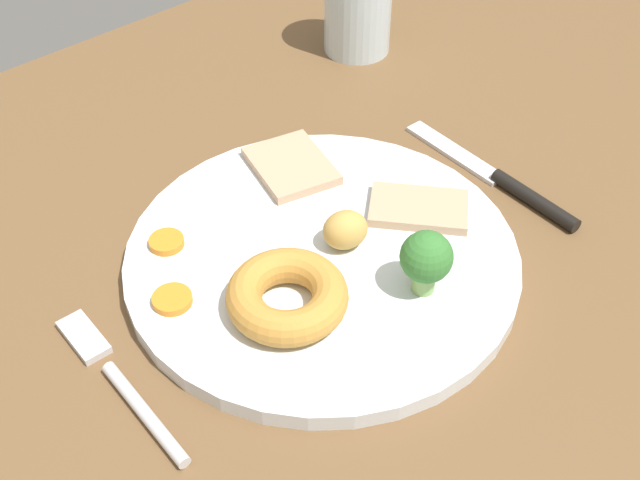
{
  "coord_description": "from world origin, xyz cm",
  "views": [
    {
      "loc": [
        -29.14,
        -32.69,
        47.57
      ],
      "look_at": [
        0.0,
        0.24,
        6.0
      ],
      "focal_mm": 45.58,
      "sensor_mm": 36.0,
      "label": 1
    }
  ],
  "objects_px": {
    "meat_slice_under": "(419,208)",
    "knife": "(504,182)",
    "roast_potato_left": "(345,230)",
    "carrot_coin_front": "(167,242)",
    "fork": "(118,380)",
    "broccoli_floret": "(426,259)",
    "dinner_plate": "(320,256)",
    "water_glass": "(358,1)",
    "yorkshire_pudding": "(287,296)",
    "meat_slice_main": "(291,166)",
    "carrot_coin_back": "(172,299)"
  },
  "relations": [
    {
      "from": "meat_slice_under",
      "to": "knife",
      "type": "bearing_deg",
      "value": -8.88
    },
    {
      "from": "roast_potato_left",
      "to": "carrot_coin_front",
      "type": "bearing_deg",
      "value": 138.67
    },
    {
      "from": "meat_slice_under",
      "to": "roast_potato_left",
      "type": "height_order",
      "value": "roast_potato_left"
    },
    {
      "from": "roast_potato_left",
      "to": "fork",
      "type": "height_order",
      "value": "roast_potato_left"
    },
    {
      "from": "broccoli_floret",
      "to": "knife",
      "type": "height_order",
      "value": "broccoli_floret"
    },
    {
      "from": "dinner_plate",
      "to": "fork",
      "type": "distance_m",
      "value": 0.18
    },
    {
      "from": "dinner_plate",
      "to": "knife",
      "type": "distance_m",
      "value": 0.18
    },
    {
      "from": "carrot_coin_front",
      "to": "water_glass",
      "type": "bearing_deg",
      "value": 22.25
    },
    {
      "from": "dinner_plate",
      "to": "yorkshire_pudding",
      "type": "height_order",
      "value": "yorkshire_pudding"
    },
    {
      "from": "roast_potato_left",
      "to": "knife",
      "type": "relative_size",
      "value": 0.19
    },
    {
      "from": "knife",
      "to": "water_glass",
      "type": "height_order",
      "value": "water_glass"
    },
    {
      "from": "fork",
      "to": "meat_slice_main",
      "type": "bearing_deg",
      "value": -67.03
    },
    {
      "from": "yorkshire_pudding",
      "to": "fork",
      "type": "distance_m",
      "value": 0.13
    },
    {
      "from": "meat_slice_under",
      "to": "yorkshire_pudding",
      "type": "bearing_deg",
      "value": -176.01
    },
    {
      "from": "carrot_coin_back",
      "to": "roast_potato_left",
      "type": "bearing_deg",
      "value": -15.79
    },
    {
      "from": "meat_slice_main",
      "to": "dinner_plate",
      "type": "bearing_deg",
      "value": -117.48
    },
    {
      "from": "carrot_coin_front",
      "to": "knife",
      "type": "xyz_separation_m",
      "value": [
        0.26,
        -0.11,
        -0.01
      ]
    },
    {
      "from": "broccoli_floret",
      "to": "fork",
      "type": "height_order",
      "value": "broccoli_floret"
    },
    {
      "from": "dinner_plate",
      "to": "meat_slice_main",
      "type": "bearing_deg",
      "value": 62.52
    },
    {
      "from": "carrot_coin_back",
      "to": "fork",
      "type": "distance_m",
      "value": 0.07
    },
    {
      "from": "roast_potato_left",
      "to": "water_glass",
      "type": "distance_m",
      "value": 0.31
    },
    {
      "from": "meat_slice_under",
      "to": "dinner_plate",
      "type": "bearing_deg",
      "value": 167.44
    },
    {
      "from": "meat_slice_under",
      "to": "roast_potato_left",
      "type": "bearing_deg",
      "value": 170.82
    },
    {
      "from": "meat_slice_under",
      "to": "meat_slice_main",
      "type": "bearing_deg",
      "value": 110.69
    },
    {
      "from": "carrot_coin_back",
      "to": "water_glass",
      "type": "relative_size",
      "value": 0.26
    },
    {
      "from": "broccoli_floret",
      "to": "water_glass",
      "type": "relative_size",
      "value": 0.47
    },
    {
      "from": "roast_potato_left",
      "to": "water_glass",
      "type": "bearing_deg",
      "value": 44.93
    },
    {
      "from": "knife",
      "to": "fork",
      "type": "bearing_deg",
      "value": 86.12
    },
    {
      "from": "yorkshire_pudding",
      "to": "carrot_coin_front",
      "type": "distance_m",
      "value": 0.11
    },
    {
      "from": "meat_slice_under",
      "to": "fork",
      "type": "bearing_deg",
      "value": 175.03
    },
    {
      "from": "yorkshire_pudding",
      "to": "carrot_coin_front",
      "type": "height_order",
      "value": "yorkshire_pudding"
    },
    {
      "from": "knife",
      "to": "carrot_coin_front",
      "type": "bearing_deg",
      "value": 68.43
    },
    {
      "from": "yorkshire_pudding",
      "to": "carrot_coin_back",
      "type": "bearing_deg",
      "value": 134.44
    },
    {
      "from": "dinner_plate",
      "to": "meat_slice_main",
      "type": "distance_m",
      "value": 0.1
    },
    {
      "from": "knife",
      "to": "water_glass",
      "type": "distance_m",
      "value": 0.26
    },
    {
      "from": "carrot_coin_back",
      "to": "knife",
      "type": "relative_size",
      "value": 0.15
    },
    {
      "from": "roast_potato_left",
      "to": "knife",
      "type": "distance_m",
      "value": 0.16
    },
    {
      "from": "meat_slice_under",
      "to": "water_glass",
      "type": "height_order",
      "value": "water_glass"
    },
    {
      "from": "carrot_coin_front",
      "to": "water_glass",
      "type": "height_order",
      "value": "water_glass"
    },
    {
      "from": "meat_slice_under",
      "to": "fork",
      "type": "relative_size",
      "value": 0.5
    },
    {
      "from": "roast_potato_left",
      "to": "fork",
      "type": "xyz_separation_m",
      "value": [
        -0.19,
        0.01,
        -0.03
      ]
    },
    {
      "from": "meat_slice_main",
      "to": "fork",
      "type": "bearing_deg",
      "value": -158.95
    },
    {
      "from": "yorkshire_pudding",
      "to": "water_glass",
      "type": "relative_size",
      "value": 0.79
    },
    {
      "from": "water_glass",
      "to": "meat_slice_under",
      "type": "bearing_deg",
      "value": -123.34
    },
    {
      "from": "carrot_coin_front",
      "to": "carrot_coin_back",
      "type": "distance_m",
      "value": 0.06
    },
    {
      "from": "broccoli_floret",
      "to": "fork",
      "type": "distance_m",
      "value": 0.22
    },
    {
      "from": "roast_potato_left",
      "to": "dinner_plate",
      "type": "bearing_deg",
      "value": 155.37
    },
    {
      "from": "roast_potato_left",
      "to": "carrot_coin_back",
      "type": "relative_size",
      "value": 1.22
    },
    {
      "from": "carrot_coin_front",
      "to": "fork",
      "type": "distance_m",
      "value": 0.12
    },
    {
      "from": "meat_slice_under",
      "to": "water_glass",
      "type": "relative_size",
      "value": 0.71
    }
  ]
}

